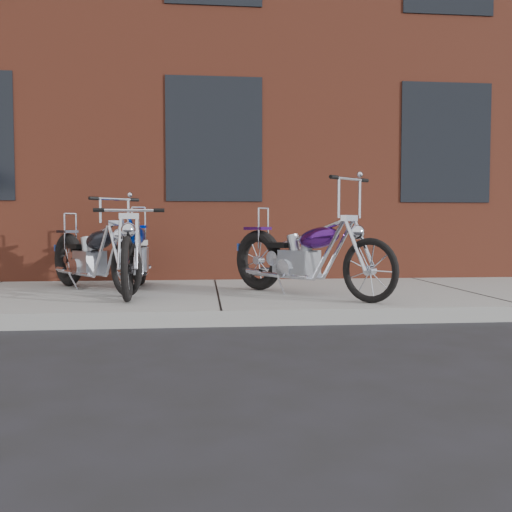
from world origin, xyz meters
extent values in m
plane|color=#27272D|center=(0.00, 0.00, 0.00)|extent=(120.00, 120.00, 0.00)
cube|color=#989898|center=(0.00, 1.50, 0.07)|extent=(22.00, 3.00, 0.15)
cube|color=brown|center=(0.00, 8.00, 4.00)|extent=(22.00, 10.00, 8.00)
torus|color=black|center=(0.61, 1.51, 0.52)|extent=(0.57, 0.66, 0.74)
torus|color=black|center=(1.61, 0.26, 0.48)|extent=(0.47, 0.56, 0.66)
cube|color=#98A0AD|center=(1.02, 1.00, 0.51)|extent=(0.48, 0.50, 0.31)
ellipsoid|color=#44146B|center=(1.20, 0.78, 0.80)|extent=(0.56, 0.60, 0.31)
cube|color=black|center=(0.85, 1.21, 0.71)|extent=(0.37, 0.38, 0.06)
cylinder|color=silver|center=(1.53, 0.36, 0.75)|extent=(0.22, 0.26, 0.55)
cylinder|color=silver|center=(1.45, 0.46, 1.43)|extent=(0.46, 0.38, 0.03)
cylinder|color=silver|center=(0.66, 1.45, 0.91)|extent=(0.03, 0.03, 0.49)
cylinder|color=silver|center=(0.97, 1.26, 0.37)|extent=(0.62, 0.75, 0.05)
torus|color=black|center=(-1.00, 2.19, 0.53)|extent=(0.18, 0.76, 0.76)
torus|color=black|center=(-0.94, 0.54, 0.49)|extent=(0.10, 0.69, 0.68)
cube|color=#98A0AD|center=(-0.98, 1.51, 0.52)|extent=(0.31, 0.43, 0.32)
ellipsoid|color=#0024B0|center=(-0.96, 1.22, 0.82)|extent=(0.30, 0.59, 0.32)
cube|color=beige|center=(-0.99, 1.79, 0.73)|extent=(0.26, 0.30, 0.06)
cylinder|color=silver|center=(-0.94, 0.67, 0.77)|extent=(0.05, 0.31, 0.57)
cylinder|color=silver|center=(-0.95, 0.80, 1.11)|extent=(0.58, 0.05, 0.03)
cylinder|color=silver|center=(-1.00, 2.10, 0.93)|extent=(0.02, 0.02, 0.50)
cylinder|color=silver|center=(-0.86, 1.75, 0.38)|extent=(0.09, 0.95, 0.05)
torus|color=black|center=(-1.84, 2.22, 0.50)|extent=(0.53, 0.64, 0.70)
torus|color=black|center=(-0.93, 1.00, 0.46)|extent=(0.43, 0.54, 0.63)
cube|color=#98A0AD|center=(-1.47, 1.72, 0.49)|extent=(0.45, 0.47, 0.29)
ellipsoid|color=black|center=(-1.31, 1.51, 0.77)|extent=(0.52, 0.58, 0.30)
cube|color=black|center=(-1.62, 1.92, 0.68)|extent=(0.35, 0.36, 0.06)
cylinder|color=silver|center=(-1.00, 1.10, 0.72)|extent=(0.20, 0.25, 0.52)
cylinder|color=silver|center=(-1.07, 1.20, 1.24)|extent=(0.44, 0.34, 0.03)
cylinder|color=silver|center=(-1.79, 2.15, 0.87)|extent=(0.03, 0.03, 0.46)
cylinder|color=silver|center=(-1.50, 1.96, 0.36)|extent=(0.56, 0.72, 0.05)
camera|label=1|loc=(-0.16, -4.95, 0.92)|focal=38.00mm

